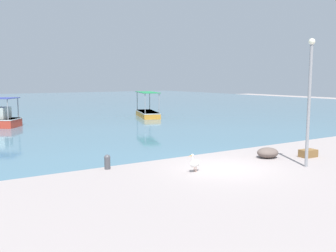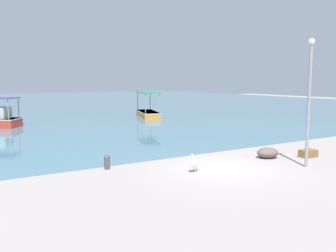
{
  "view_description": "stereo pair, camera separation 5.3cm",
  "coord_description": "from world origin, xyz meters",
  "px_view_note": "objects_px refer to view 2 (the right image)",
  "views": [
    {
      "loc": [
        -10.69,
        -12.34,
        3.92
      ],
      "look_at": [
        0.55,
        5.56,
        1.24
      ],
      "focal_mm": 40.0,
      "sensor_mm": 36.0,
      "label": 1
    },
    {
      "loc": [
        -10.65,
        -12.36,
        3.92
      ],
      "look_at": [
        0.55,
        5.56,
        1.24
      ],
      "focal_mm": 40.0,
      "sensor_mm": 36.0,
      "label": 2
    }
  ],
  "objects_px": {
    "pelican": "(194,163)",
    "lamp_post": "(309,96)",
    "cargo_crate": "(308,153)",
    "net_pile": "(268,153)",
    "fishing_boat_center": "(148,112)",
    "mooring_bollard": "(107,161)"
  },
  "relations": [
    {
      "from": "lamp_post",
      "to": "cargo_crate",
      "type": "height_order",
      "value": "lamp_post"
    },
    {
      "from": "pelican",
      "to": "net_pile",
      "type": "height_order",
      "value": "pelican"
    },
    {
      "from": "fishing_boat_center",
      "to": "net_pile",
      "type": "relative_size",
      "value": 4.88
    },
    {
      "from": "pelican",
      "to": "net_pile",
      "type": "bearing_deg",
      "value": 4.48
    },
    {
      "from": "lamp_post",
      "to": "mooring_bollard",
      "type": "bearing_deg",
      "value": 150.71
    },
    {
      "from": "net_pile",
      "to": "cargo_crate",
      "type": "height_order",
      "value": "net_pile"
    },
    {
      "from": "fishing_boat_center",
      "to": "lamp_post",
      "type": "xyz_separation_m",
      "value": [
        -4.64,
        -23.0,
        2.69
      ]
    },
    {
      "from": "lamp_post",
      "to": "net_pile",
      "type": "bearing_deg",
      "value": 90.13
    },
    {
      "from": "fishing_boat_center",
      "to": "cargo_crate",
      "type": "xyz_separation_m",
      "value": [
        -2.8,
        -21.69,
        -0.3
      ]
    },
    {
      "from": "net_pile",
      "to": "cargo_crate",
      "type": "bearing_deg",
      "value": -27.57
    },
    {
      "from": "net_pile",
      "to": "cargo_crate",
      "type": "distance_m",
      "value": 2.09
    },
    {
      "from": "pelican",
      "to": "lamp_post",
      "type": "relative_size",
      "value": 0.14
    },
    {
      "from": "cargo_crate",
      "to": "net_pile",
      "type": "bearing_deg",
      "value": 152.43
    },
    {
      "from": "lamp_post",
      "to": "cargo_crate",
      "type": "bearing_deg",
      "value": 35.39
    },
    {
      "from": "fishing_boat_center",
      "to": "net_pile",
      "type": "xyz_separation_m",
      "value": [
        -4.65,
        -20.72,
        -0.23
      ]
    },
    {
      "from": "pelican",
      "to": "lamp_post",
      "type": "bearing_deg",
      "value": -21.7
    },
    {
      "from": "fishing_boat_center",
      "to": "net_pile",
      "type": "bearing_deg",
      "value": -102.64
    },
    {
      "from": "pelican",
      "to": "lamp_post",
      "type": "distance_m",
      "value": 5.86
    },
    {
      "from": "pelican",
      "to": "lamp_post",
      "type": "xyz_separation_m",
      "value": [
        4.79,
        -1.9,
        2.8
      ]
    },
    {
      "from": "fishing_boat_center",
      "to": "lamp_post",
      "type": "relative_size",
      "value": 0.97
    },
    {
      "from": "lamp_post",
      "to": "pelican",
      "type": "bearing_deg",
      "value": 158.3
    },
    {
      "from": "pelican",
      "to": "cargo_crate",
      "type": "bearing_deg",
      "value": -5.11
    }
  ]
}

